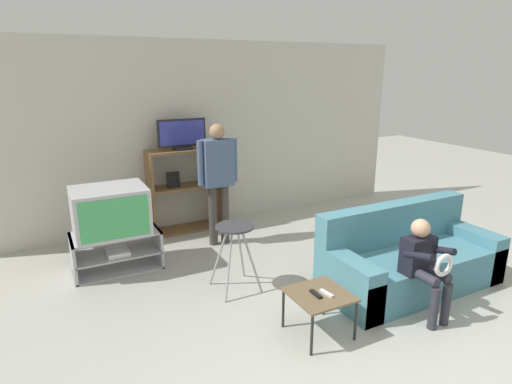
{
  "coord_description": "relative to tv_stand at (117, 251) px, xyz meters",
  "views": [
    {
      "loc": [
        -2.23,
        -1.91,
        2.2
      ],
      "look_at": [
        -0.16,
        2.12,
        0.9
      ],
      "focal_mm": 30.0,
      "sensor_mm": 36.0,
      "label": 1
    }
  ],
  "objects": [
    {
      "name": "media_shelf",
      "position": [
        1.09,
        0.83,
        0.38
      ],
      "size": [
        0.98,
        0.36,
        1.16
      ],
      "color": "brown",
      "rests_on": "ground_plane"
    },
    {
      "name": "television_flat",
      "position": [
        1.09,
        0.82,
        1.14
      ],
      "size": [
        0.66,
        0.2,
        0.41
      ],
      "color": "black",
      "rests_on": "media_shelf"
    },
    {
      "name": "remote_control_black",
      "position": [
        1.27,
        -2.09,
        0.18
      ],
      "size": [
        0.04,
        0.14,
        0.02
      ],
      "primitive_type": "cube",
      "rotation": [
        0.0,
        0.0,
        -0.02
      ],
      "color": "black",
      "rests_on": "snack_table"
    },
    {
      "name": "person_seated_child",
      "position": [
        2.32,
        -2.27,
        0.32
      ],
      "size": [
        0.33,
        0.43,
        0.91
      ],
      "color": "#2D2D38",
      "rests_on": "ground_plane"
    },
    {
      "name": "couch",
      "position": [
        2.65,
        -1.79,
        0.06
      ],
      "size": [
        1.91,
        0.81,
        0.83
      ],
      "color": "teal",
      "rests_on": "ground_plane"
    },
    {
      "name": "folding_stool",
      "position": [
        1.0,
        -1.04,
        0.36
      ],
      "size": [
        0.43,
        0.44,
        0.7
      ],
      "color": "#99999E",
      "rests_on": "ground_plane"
    },
    {
      "name": "tv_stand",
      "position": [
        0.0,
        0.0,
        0.0
      ],
      "size": [
        0.95,
        0.51,
        0.44
      ],
      "color": "#A8A8AD",
      "rests_on": "ground_plane"
    },
    {
      "name": "snack_table",
      "position": [
        1.31,
        -2.08,
        0.13
      ],
      "size": [
        0.49,
        0.49,
        0.38
      ],
      "color": "brown",
      "rests_on": "ground_plane"
    },
    {
      "name": "remote_control_white",
      "position": [
        1.35,
        -2.12,
        0.18
      ],
      "size": [
        0.06,
        0.15,
        0.02
      ],
      "primitive_type": "cube",
      "rotation": [
        0.0,
        0.0,
        0.15
      ],
      "color": "silver",
      "rests_on": "snack_table"
    },
    {
      "name": "ground_plane",
      "position": [
        1.59,
        -2.8,
        -0.22
      ],
      "size": [
        18.0,
        18.0,
        0.0
      ],
      "primitive_type": "plane",
      "color": "#ADADA3"
    },
    {
      "name": "wall_back",
      "position": [
        1.59,
        1.09,
        1.08
      ],
      "size": [
        6.4,
        0.06,
        2.6
      ],
      "color": "beige",
      "rests_on": "ground_plane"
    },
    {
      "name": "person_standing_adult",
      "position": [
        1.33,
        0.16,
        0.73
      ],
      "size": [
        0.53,
        0.2,
        1.56
      ],
      "color": "#3D3833",
      "rests_on": "ground_plane"
    },
    {
      "name": "television_main",
      "position": [
        -0.03,
        0.0,
        0.49
      ],
      "size": [
        0.78,
        0.62,
        0.52
      ],
      "color": "#B2B2B7",
      "rests_on": "tv_stand"
    }
  ]
}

